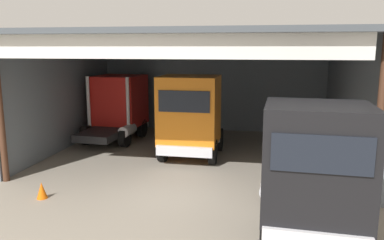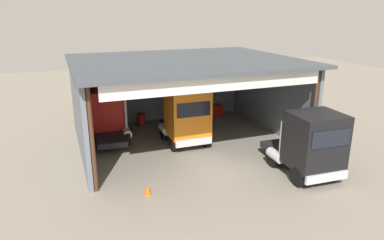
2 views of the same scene
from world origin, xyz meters
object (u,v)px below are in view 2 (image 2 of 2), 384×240
(tool_cart, at_px, (217,110))
(traffic_cone, at_px, (148,190))
(truck_orange_center_left_bay, at_px, (186,117))
(truck_black_center_right_bay, at_px, (310,144))
(oil_drum, at_px, (141,119))
(truck_red_yard_outside, at_px, (108,113))

(tool_cart, relative_size, traffic_cone, 1.79)
(truck_orange_center_left_bay, height_order, truck_black_center_right_bay, truck_orange_center_left_bay)
(truck_black_center_right_bay, xyz_separation_m, oil_drum, (-6.27, 12.23, -1.45))
(truck_red_yard_outside, height_order, oil_drum, truck_red_yard_outside)
(oil_drum, bearing_deg, truck_black_center_right_bay, -62.85)
(truck_black_center_right_bay, bearing_deg, truck_red_yard_outside, -44.04)
(truck_black_center_right_bay, relative_size, traffic_cone, 9.46)
(oil_drum, bearing_deg, truck_orange_center_left_bay, -72.04)
(truck_black_center_right_bay, xyz_separation_m, tool_cart, (0.28, 12.19, -1.39))
(truck_orange_center_left_bay, height_order, oil_drum, truck_orange_center_left_bay)
(truck_black_center_right_bay, xyz_separation_m, traffic_cone, (-8.56, 1.18, -1.61))
(truck_orange_center_left_bay, distance_m, tool_cart, 7.37)
(truck_red_yard_outside, distance_m, truck_black_center_right_bay, 13.44)
(truck_orange_center_left_bay, bearing_deg, truck_red_yard_outside, -32.77)
(truck_orange_center_left_bay, xyz_separation_m, truck_black_center_right_bay, (4.51, -6.78, -0.09))
(truck_black_center_right_bay, bearing_deg, oil_drum, -59.68)
(truck_red_yard_outside, bearing_deg, oil_drum, 43.54)
(tool_cart, height_order, traffic_cone, tool_cart)
(traffic_cone, bearing_deg, oil_drum, 78.27)
(truck_orange_center_left_bay, xyz_separation_m, oil_drum, (-1.77, 5.45, -1.55))
(truck_red_yard_outside, relative_size, tool_cart, 5.09)
(truck_red_yard_outside, xyz_separation_m, truck_orange_center_left_bay, (4.62, -3.08, 0.13))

